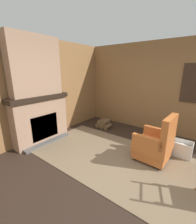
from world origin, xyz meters
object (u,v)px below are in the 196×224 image
object	(u,v)px
armchair	(155,145)
firewood_stack	(104,124)
storage_case	(57,90)
oil_lamp_vase	(24,92)
decorative_plate_on_mantel	(34,91)
laundry_basket	(179,148)

from	to	relation	value
armchair	firewood_stack	xyz separation A→B (m)	(-1.92, 0.87, -0.23)
storage_case	oil_lamp_vase	bearing A→B (deg)	-90.01
armchair	oil_lamp_vase	bearing A→B (deg)	26.73
storage_case	decorative_plate_on_mantel	distance (m)	0.69
laundry_basket	armchair	bearing A→B (deg)	-126.01
decorative_plate_on_mantel	storage_case	bearing A→B (deg)	88.34
firewood_stack	laundry_basket	size ratio (longest dim) A/B	0.93
firewood_stack	laundry_basket	world-z (taller)	laundry_basket
laundry_basket	storage_case	xyz separation A→B (m)	(-3.12, -0.81, 1.15)
oil_lamp_vase	storage_case	world-z (taller)	oil_lamp_vase
oil_lamp_vase	armchair	bearing A→B (deg)	24.23
armchair	oil_lamp_vase	world-z (taller)	oil_lamp_vase
armchair	laundry_basket	world-z (taller)	armchair
storage_case	laundry_basket	bearing A→B (deg)	14.59
storage_case	decorative_plate_on_mantel	world-z (taller)	decorative_plate_on_mantel
laundry_basket	storage_case	bearing A→B (deg)	-165.41
firewood_stack	storage_case	size ratio (longest dim) A/B	2.33
laundry_basket	decorative_plate_on_mantel	xyz separation A→B (m)	(-3.14, -1.50, 1.18)
armchair	laundry_basket	size ratio (longest dim) A/B	1.97
oil_lamp_vase	storage_case	size ratio (longest dim) A/B	1.48
armchair	firewood_stack	size ratio (longest dim) A/B	2.12
armchair	storage_case	xyz separation A→B (m)	(-2.73, -0.28, 0.96)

